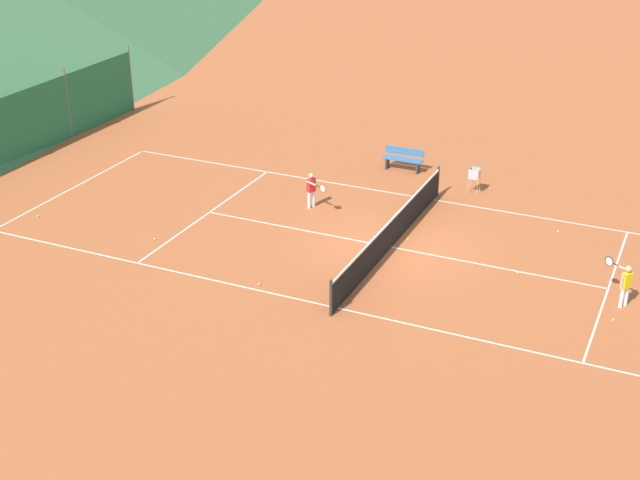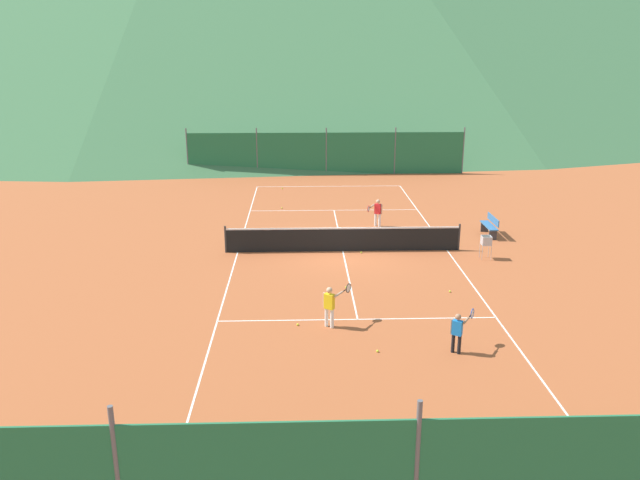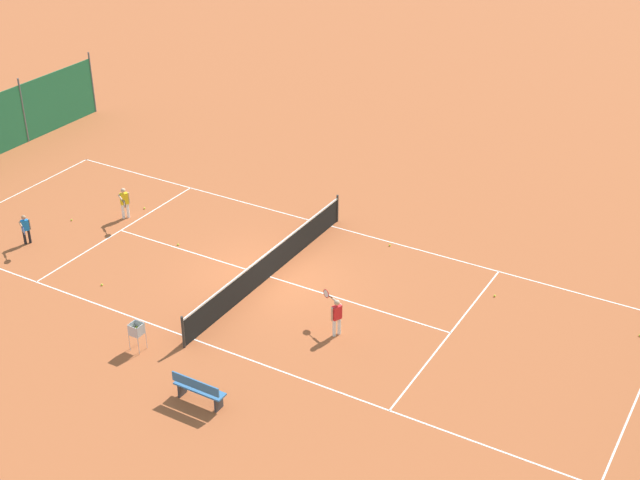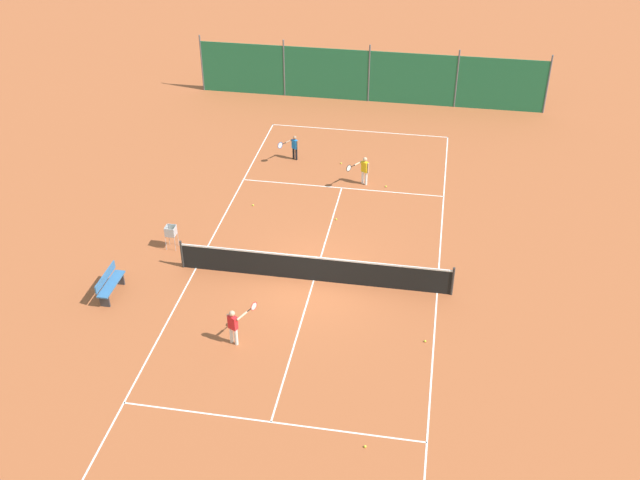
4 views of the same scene
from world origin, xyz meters
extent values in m
plane|color=#A8542D|center=(0.00, 0.00, 0.00)|extent=(600.00, 600.00, 0.00)
cube|color=white|center=(0.00, 11.90, 0.00)|extent=(8.25, 0.05, 0.01)
cube|color=white|center=(0.00, -11.90, 0.00)|extent=(8.25, 0.05, 0.01)
cube|color=white|center=(-4.10, 0.00, 0.00)|extent=(0.05, 23.85, 0.01)
cube|color=white|center=(4.10, 0.00, 0.00)|extent=(0.05, 23.85, 0.01)
cube|color=white|center=(0.00, 6.40, 0.00)|extent=(8.20, 0.05, 0.01)
cube|color=white|center=(0.00, -6.40, 0.00)|extent=(8.20, 0.05, 0.01)
cube|color=white|center=(0.00, 0.00, 0.00)|extent=(0.05, 12.80, 0.01)
cylinder|color=#2D2D2D|center=(-4.55, 0.00, 0.53)|extent=(0.08, 0.08, 1.06)
cylinder|color=#2D2D2D|center=(4.55, 0.00, 0.53)|extent=(0.08, 0.08, 1.06)
cube|color=black|center=(0.00, 0.00, 0.46)|extent=(9.10, 0.02, 0.91)
cube|color=white|center=(0.00, 0.00, 0.93)|extent=(9.10, 0.04, 0.06)
cylinder|color=#59595E|center=(-8.60, -15.50, 1.45)|extent=(0.08, 0.08, 2.90)
cylinder|color=#59595E|center=(-4.30, -15.50, 1.45)|extent=(0.08, 0.08, 2.90)
cylinder|color=white|center=(-0.93, -6.84, 0.28)|extent=(0.10, 0.10, 0.57)
cylinder|color=white|center=(-0.78, -6.94, 0.28)|extent=(0.10, 0.10, 0.57)
cube|color=yellow|center=(-0.86, -6.89, 0.79)|extent=(0.32, 0.28, 0.44)
sphere|color=tan|center=(-0.86, -6.89, 1.12)|extent=(0.17, 0.17, 0.17)
cylinder|color=tan|center=(-1.00, -6.79, 0.79)|extent=(0.06, 0.06, 0.44)
cylinder|color=tan|center=(-0.59, -6.80, 0.96)|extent=(0.30, 0.40, 0.06)
cylinder|color=black|center=(-0.41, -6.53, 0.96)|extent=(0.14, 0.18, 0.03)
torus|color=black|center=(-0.28, -6.33, 0.96)|extent=(0.18, 0.25, 0.28)
cylinder|color=silver|center=(-0.28, -6.33, 0.96)|extent=(0.14, 0.21, 0.25)
cylinder|color=white|center=(1.87, 3.48, 0.29)|extent=(0.10, 0.10, 0.57)
cylinder|color=white|center=(1.70, 3.55, 0.29)|extent=(0.10, 0.10, 0.57)
cube|color=red|center=(1.78, 3.52, 0.79)|extent=(0.32, 0.26, 0.44)
sphere|color=tan|center=(1.78, 3.52, 1.13)|extent=(0.18, 0.18, 0.18)
cylinder|color=tan|center=(1.94, 3.44, 0.79)|extent=(0.06, 0.06, 0.44)
cylinder|color=tan|center=(1.53, 3.39, 0.97)|extent=(0.24, 0.43, 0.06)
cylinder|color=black|center=(1.39, 3.10, 0.97)|extent=(0.11, 0.20, 0.03)
torus|color=red|center=(1.29, 2.88, 0.97)|extent=(0.14, 0.27, 0.28)
cylinder|color=silver|center=(1.29, 2.88, 0.97)|extent=(0.11, 0.23, 0.25)
cylinder|color=black|center=(2.29, -8.53, 0.26)|extent=(0.09, 0.09, 0.52)
cylinder|color=black|center=(2.44, -8.62, 0.26)|extent=(0.09, 0.09, 0.52)
cube|color=blue|center=(2.37, -8.57, 0.72)|extent=(0.29, 0.25, 0.40)
sphere|color=#A37556|center=(2.37, -8.57, 1.02)|extent=(0.16, 0.16, 0.16)
cylinder|color=#A37556|center=(2.23, -8.49, 0.72)|extent=(0.06, 0.06, 0.40)
cylinder|color=#A37556|center=(2.61, -8.49, 0.88)|extent=(0.26, 0.37, 0.06)
cylinder|color=black|center=(2.76, -8.24, 0.88)|extent=(0.12, 0.17, 0.03)
torus|color=#1E4CB2|center=(2.89, -8.05, 0.88)|extent=(0.17, 0.25, 0.28)
cylinder|color=silver|center=(2.89, -8.05, 0.88)|extent=(0.14, 0.21, 0.25)
sphere|color=#CCE033|center=(-3.84, 2.50, 0.03)|extent=(0.07, 0.07, 0.07)
sphere|color=#CCE033|center=(-2.56, 6.83, 0.03)|extent=(0.07, 0.07, 0.07)
sphere|color=#CCE033|center=(3.19, -4.40, 0.03)|extent=(0.07, 0.07, 0.07)
sphere|color=#CCE033|center=(0.33, -8.47, 0.03)|extent=(0.07, 0.07, 0.07)
sphere|color=#CCE033|center=(0.69, -0.29, 0.03)|extent=(0.07, 0.07, 0.07)
sphere|color=#CCE033|center=(-2.65, 11.31, 0.03)|extent=(0.07, 0.07, 0.07)
sphere|color=#CCE033|center=(-1.76, -6.77, 0.03)|extent=(0.07, 0.07, 0.07)
sphere|color=#CCE033|center=(-0.16, -3.92, 0.03)|extent=(0.07, 0.07, 0.07)
cylinder|color=#B7B7BC|center=(5.13, -1.24, 0.28)|extent=(0.02, 0.02, 0.55)
cylinder|color=#B7B7BC|center=(5.47, -1.24, 0.28)|extent=(0.02, 0.02, 0.55)
cylinder|color=#B7B7BC|center=(5.13, -0.90, 0.28)|extent=(0.02, 0.02, 0.55)
cylinder|color=#B7B7BC|center=(5.47, -0.90, 0.28)|extent=(0.02, 0.02, 0.55)
cube|color=#B7B7BC|center=(5.30, -1.07, 0.56)|extent=(0.34, 0.34, 0.02)
cube|color=#B7B7BC|center=(5.30, -1.24, 0.72)|extent=(0.34, 0.02, 0.34)
cube|color=#B7B7BC|center=(5.30, -0.90, 0.72)|extent=(0.34, 0.02, 0.34)
cube|color=#B7B7BC|center=(5.13, -1.07, 0.72)|extent=(0.02, 0.34, 0.34)
cube|color=#B7B7BC|center=(5.47, -1.07, 0.72)|extent=(0.02, 0.34, 0.34)
sphere|color=#CCE033|center=(5.21, -0.94, 0.60)|extent=(0.07, 0.07, 0.07)
sphere|color=#CCE033|center=(5.18, -0.95, 0.60)|extent=(0.07, 0.07, 0.07)
sphere|color=#CCE033|center=(5.20, -1.00, 0.60)|extent=(0.07, 0.07, 0.07)
sphere|color=#CCE033|center=(5.21, -1.10, 0.60)|extent=(0.07, 0.07, 0.07)
sphere|color=#CCE033|center=(5.19, -1.18, 0.60)|extent=(0.07, 0.07, 0.07)
sphere|color=#CCE033|center=(5.35, -1.07, 0.60)|extent=(0.07, 0.07, 0.07)
sphere|color=#CCE033|center=(5.31, -1.16, 0.66)|extent=(0.07, 0.07, 0.07)
sphere|color=#CCE033|center=(5.22, -0.96, 0.66)|extent=(0.07, 0.07, 0.07)
sphere|color=#CCE033|center=(5.17, -1.19, 0.66)|extent=(0.07, 0.07, 0.07)
sphere|color=#CCE033|center=(5.30, -1.11, 0.66)|extent=(0.07, 0.07, 0.07)
sphere|color=#CCE033|center=(5.29, -1.10, 0.66)|extent=(0.07, 0.07, 0.07)
sphere|color=#CCE033|center=(5.36, -1.06, 0.66)|extent=(0.07, 0.07, 0.07)
sphere|color=#CCE033|center=(5.31, -1.11, 0.71)|extent=(0.07, 0.07, 0.07)
cube|color=#336699|center=(6.30, 1.90, 0.44)|extent=(0.36, 1.50, 0.05)
cube|color=#336699|center=(6.46, 1.90, 0.70)|extent=(0.04, 1.50, 0.28)
cube|color=#333338|center=(6.30, 1.30, 0.22)|extent=(0.32, 0.06, 0.44)
cube|color=#333338|center=(6.30, 2.50, 0.22)|extent=(0.32, 0.06, 0.44)
camera|label=1|loc=(-23.06, -8.13, 11.76)|focal=50.00mm
camera|label=2|loc=(-1.65, -23.10, 7.62)|focal=35.00mm
camera|label=3|loc=(20.80, 13.99, 15.22)|focal=50.00mm
camera|label=4|loc=(-3.64, 19.83, 14.86)|focal=42.00mm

